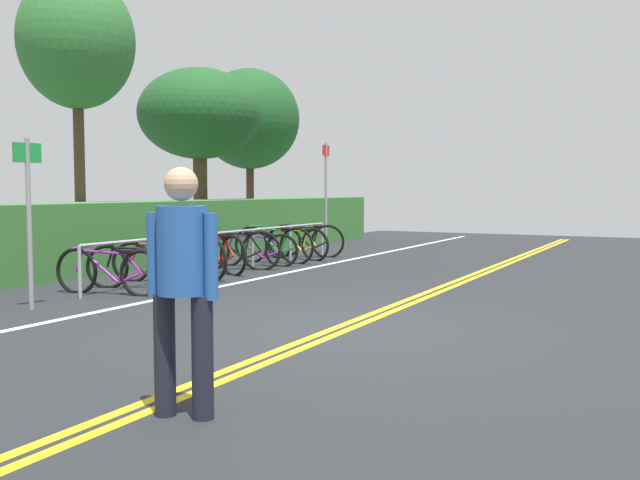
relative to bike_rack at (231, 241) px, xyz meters
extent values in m
cube|color=#232628|center=(-3.73, -4.06, -0.58)|extent=(33.54, 13.25, 0.05)
cube|color=gold|center=(-3.73, -4.14, -0.56)|extent=(30.19, 0.10, 0.00)
cube|color=gold|center=(-3.73, -3.98, -0.56)|extent=(30.19, 0.10, 0.00)
cube|color=white|center=(-3.73, -0.99, -0.56)|extent=(30.19, 0.12, 0.00)
cylinder|color=#9EA0A5|center=(-3.56, 0.00, -0.20)|extent=(0.05, 0.05, 0.71)
cylinder|color=#9EA0A5|center=(-2.14, 0.00, -0.20)|extent=(0.05, 0.05, 0.71)
cylinder|color=#9EA0A5|center=(-0.71, 0.00, -0.20)|extent=(0.05, 0.05, 0.71)
cylinder|color=#9EA0A5|center=(0.71, 0.00, -0.20)|extent=(0.05, 0.05, 0.71)
cylinder|color=#9EA0A5|center=(2.14, 0.00, -0.20)|extent=(0.05, 0.05, 0.71)
cylinder|color=#9EA0A5|center=(3.56, 0.00, -0.20)|extent=(0.05, 0.05, 0.71)
cylinder|color=#9EA0A5|center=(0.00, 0.00, 0.16)|extent=(7.13, 0.04, 0.04)
torus|color=black|center=(-3.21, 0.43, -0.25)|extent=(0.18, 0.68, 0.68)
torus|color=black|center=(-3.02, -0.60, -0.25)|extent=(0.18, 0.68, 0.68)
cylinder|color=purple|center=(-3.14, 0.05, -0.17)|extent=(0.14, 0.60, 0.47)
cylinder|color=purple|center=(-3.13, -0.02, 0.03)|extent=(0.16, 0.71, 0.07)
cylinder|color=purple|center=(-3.07, -0.30, -0.18)|extent=(0.07, 0.17, 0.42)
cylinder|color=purple|center=(-3.05, -0.42, -0.32)|extent=(0.10, 0.38, 0.17)
cylinder|color=purple|center=(-3.04, -0.48, -0.11)|extent=(0.08, 0.26, 0.29)
cylinder|color=purple|center=(-3.20, 0.38, -0.10)|extent=(0.06, 0.14, 0.31)
cube|color=black|center=(-3.06, -0.37, 0.05)|extent=(0.11, 0.21, 0.05)
cylinder|color=purple|center=(-3.19, 0.33, 0.10)|extent=(0.46, 0.11, 0.03)
torus|color=black|center=(-2.61, 0.43, -0.25)|extent=(0.27, 0.66, 0.68)
torus|color=black|center=(-2.27, -0.55, -0.25)|extent=(0.27, 0.66, 0.68)
cylinder|color=black|center=(-2.48, 0.07, -0.17)|extent=(0.23, 0.57, 0.47)
cylinder|color=black|center=(-2.46, 0.00, 0.04)|extent=(0.26, 0.68, 0.07)
cylinder|color=black|center=(-2.37, -0.27, -0.18)|extent=(0.09, 0.17, 0.42)
cylinder|color=black|center=(-2.33, -0.38, -0.32)|extent=(0.16, 0.37, 0.17)
cylinder|color=black|center=(-2.31, -0.44, -0.11)|extent=(0.12, 0.25, 0.29)
cylinder|color=black|center=(-2.59, 0.38, -0.10)|extent=(0.08, 0.14, 0.31)
cube|color=black|center=(-2.35, -0.33, 0.05)|extent=(0.14, 0.22, 0.05)
cylinder|color=black|center=(-2.58, 0.34, 0.10)|extent=(0.44, 0.18, 0.03)
torus|color=black|center=(-1.86, 0.63, -0.25)|extent=(0.28, 0.65, 0.67)
torus|color=black|center=(-1.51, -0.37, -0.25)|extent=(0.28, 0.65, 0.67)
cylinder|color=red|center=(-1.73, 0.26, -0.17)|extent=(0.24, 0.58, 0.46)
cylinder|color=red|center=(-1.71, 0.19, 0.03)|extent=(0.28, 0.69, 0.07)
cylinder|color=red|center=(-1.61, -0.08, -0.19)|extent=(0.09, 0.17, 0.41)
cylinder|color=red|center=(-1.57, -0.19, -0.32)|extent=(0.16, 0.37, 0.17)
cylinder|color=red|center=(-1.55, -0.26, -0.12)|extent=(0.12, 0.26, 0.29)
cylinder|color=red|center=(-1.84, 0.58, -0.10)|extent=(0.08, 0.14, 0.30)
cube|color=black|center=(-1.58, -0.15, 0.04)|extent=(0.14, 0.22, 0.05)
cylinder|color=red|center=(-1.83, 0.53, 0.09)|extent=(0.44, 0.18, 0.03)
torus|color=black|center=(-0.95, 0.52, -0.22)|extent=(0.23, 0.72, 0.72)
torus|color=black|center=(-1.20, -0.46, -0.22)|extent=(0.23, 0.72, 0.72)
cylinder|color=orange|center=(-1.04, 0.15, -0.14)|extent=(0.17, 0.57, 0.50)
cylinder|color=orange|center=(-1.06, 0.09, 0.08)|extent=(0.20, 0.68, 0.07)
cylinder|color=orange|center=(-1.13, -0.18, -0.16)|extent=(0.07, 0.17, 0.45)
cylinder|color=orange|center=(-1.15, -0.29, -0.30)|extent=(0.12, 0.36, 0.18)
cylinder|color=orange|center=(-1.17, -0.35, -0.08)|extent=(0.10, 0.25, 0.31)
cylinder|color=orange|center=(-0.97, 0.47, -0.07)|extent=(0.07, 0.14, 0.33)
cube|color=black|center=(-1.14, -0.24, 0.09)|extent=(0.13, 0.21, 0.05)
cylinder|color=orange|center=(-0.98, 0.42, 0.14)|extent=(0.45, 0.14, 0.03)
torus|color=black|center=(-0.17, 0.55, -0.22)|extent=(0.28, 0.71, 0.73)
torus|color=black|center=(-0.47, -0.37, -0.22)|extent=(0.28, 0.71, 0.73)
cylinder|color=red|center=(-0.28, 0.20, -0.14)|extent=(0.21, 0.54, 0.50)
cylinder|color=red|center=(-0.30, 0.14, 0.08)|extent=(0.24, 0.64, 0.07)
cylinder|color=red|center=(-0.39, -0.11, -0.15)|extent=(0.08, 0.16, 0.45)
cylinder|color=red|center=(-0.42, -0.21, -0.30)|extent=(0.14, 0.35, 0.18)
cylinder|color=red|center=(-0.44, -0.27, -0.08)|extent=(0.11, 0.24, 0.31)
cylinder|color=red|center=(-0.18, 0.50, -0.06)|extent=(0.08, 0.14, 0.33)
cube|color=black|center=(-0.41, -0.17, 0.10)|extent=(0.14, 0.21, 0.05)
cylinder|color=red|center=(-0.20, 0.45, 0.15)|extent=(0.45, 0.17, 0.03)
torus|color=black|center=(0.12, 0.54, -0.21)|extent=(0.31, 0.73, 0.75)
torus|color=black|center=(0.44, -0.36, -0.21)|extent=(0.31, 0.73, 0.75)
cylinder|color=black|center=(0.24, 0.21, -0.12)|extent=(0.22, 0.53, 0.52)
cylinder|color=black|center=(0.26, 0.15, 0.11)|extent=(0.25, 0.63, 0.07)
cylinder|color=black|center=(0.35, -0.10, -0.14)|extent=(0.09, 0.16, 0.46)
cylinder|color=black|center=(0.38, -0.20, -0.29)|extent=(0.15, 0.34, 0.19)
cylinder|color=black|center=(0.40, -0.26, -0.06)|extent=(0.11, 0.24, 0.32)
cylinder|color=black|center=(0.14, 0.50, -0.04)|extent=(0.08, 0.13, 0.34)
cube|color=black|center=(0.37, -0.16, 0.12)|extent=(0.14, 0.22, 0.05)
cylinder|color=black|center=(0.15, 0.45, 0.17)|extent=(0.44, 0.18, 0.03)
torus|color=black|center=(0.79, 0.63, -0.26)|extent=(0.26, 0.65, 0.66)
torus|color=black|center=(1.12, -0.39, -0.26)|extent=(0.26, 0.65, 0.66)
cylinder|color=purple|center=(0.91, 0.25, -0.18)|extent=(0.22, 0.59, 0.45)
cylinder|color=purple|center=(0.94, 0.18, 0.02)|extent=(0.26, 0.70, 0.07)
cylinder|color=purple|center=(1.03, -0.10, -0.19)|extent=(0.09, 0.18, 0.41)
cylinder|color=purple|center=(1.06, -0.21, -0.32)|extent=(0.15, 0.38, 0.17)
cylinder|color=purple|center=(1.09, -0.28, -0.13)|extent=(0.12, 0.26, 0.28)
cylinder|color=purple|center=(0.81, 0.57, -0.11)|extent=(0.08, 0.14, 0.30)
cube|color=black|center=(1.05, -0.17, 0.03)|extent=(0.14, 0.21, 0.05)
cylinder|color=purple|center=(0.82, 0.52, 0.08)|extent=(0.45, 0.17, 0.03)
torus|color=black|center=(1.60, 0.61, -0.21)|extent=(0.11, 0.76, 0.76)
torus|color=black|center=(1.66, -0.41, -0.21)|extent=(0.11, 0.76, 0.76)
cylinder|color=#198C38|center=(1.62, 0.23, -0.12)|extent=(0.07, 0.59, 0.52)
cylinder|color=#198C38|center=(1.63, 0.16, 0.11)|extent=(0.08, 0.70, 0.07)
cylinder|color=#198C38|center=(1.64, -0.12, -0.14)|extent=(0.05, 0.17, 0.47)
cylinder|color=#198C38|center=(1.65, -0.24, -0.29)|extent=(0.06, 0.38, 0.19)
cylinder|color=#198C38|center=(1.66, -0.30, -0.06)|extent=(0.05, 0.26, 0.32)
cylinder|color=#198C38|center=(1.60, 0.56, -0.04)|extent=(0.04, 0.14, 0.35)
cube|color=black|center=(1.65, -0.19, 0.12)|extent=(0.09, 0.20, 0.05)
cylinder|color=#198C38|center=(1.60, 0.51, 0.18)|extent=(0.46, 0.06, 0.03)
torus|color=black|center=(2.53, 0.51, -0.23)|extent=(0.16, 0.70, 0.70)
torus|color=black|center=(2.39, -0.44, -0.23)|extent=(0.16, 0.70, 0.70)
cylinder|color=yellow|center=(2.48, 0.15, -0.15)|extent=(0.12, 0.55, 0.48)
cylinder|color=yellow|center=(2.47, 0.09, 0.06)|extent=(0.13, 0.65, 0.07)
cylinder|color=yellow|center=(2.43, -0.17, -0.17)|extent=(0.06, 0.16, 0.43)
cylinder|color=yellow|center=(2.42, -0.27, -0.31)|extent=(0.09, 0.35, 0.18)
cylinder|color=yellow|center=(2.41, -0.34, -0.10)|extent=(0.07, 0.24, 0.30)
cylinder|color=yellow|center=(2.53, 0.46, -0.08)|extent=(0.05, 0.13, 0.32)
cube|color=black|center=(2.42, -0.23, 0.07)|extent=(0.11, 0.21, 0.05)
cylinder|color=yellow|center=(2.52, 0.42, 0.12)|extent=(0.46, 0.10, 0.03)
torus|color=black|center=(2.87, 0.57, -0.22)|extent=(0.29, 0.72, 0.74)
torus|color=black|center=(3.17, -0.34, -0.22)|extent=(0.29, 0.72, 0.74)
cylinder|color=black|center=(2.98, 0.23, -0.13)|extent=(0.21, 0.53, 0.51)
cylinder|color=black|center=(3.00, 0.17, 0.09)|extent=(0.24, 0.63, 0.07)
cylinder|color=black|center=(3.09, -0.08, -0.15)|extent=(0.08, 0.16, 0.46)
cylinder|color=black|center=(3.12, -0.18, -0.29)|extent=(0.15, 0.34, 0.19)
cylinder|color=black|center=(3.14, -0.24, -0.07)|extent=(0.11, 0.24, 0.31)
cylinder|color=black|center=(2.89, 0.53, -0.05)|extent=(0.08, 0.14, 0.34)
cube|color=black|center=(3.11, -0.14, 0.11)|extent=(0.14, 0.22, 0.05)
cylinder|color=black|center=(2.90, 0.48, 0.16)|extent=(0.45, 0.17, 0.03)
cylinder|color=#1E1E2D|center=(-6.93, -4.29, -0.16)|extent=(0.14, 0.14, 0.80)
cylinder|color=#1E1E2D|center=(-6.88, -4.55, -0.16)|extent=(0.14, 0.14, 0.80)
cylinder|color=#2659A5|center=(-6.90, -4.42, 0.53)|extent=(0.32, 0.32, 0.57)
sphere|color=tan|center=(-6.90, -4.42, 0.95)|extent=(0.22, 0.22, 0.22)
cylinder|color=#2659A5|center=(-6.95, -4.22, 0.49)|extent=(0.09, 0.09, 0.55)
cylinder|color=#2659A5|center=(-6.86, -4.61, 0.49)|extent=(0.09, 0.09, 0.55)
cylinder|color=gray|center=(-4.49, -0.15, 0.49)|extent=(0.06, 0.06, 2.10)
cube|color=#198C33|center=(-4.49, -0.15, 1.36)|extent=(0.36, 0.09, 0.24)
cylinder|color=gray|center=(4.03, 0.14, 0.71)|extent=(0.06, 0.06, 2.54)
cube|color=red|center=(4.03, 0.14, 1.81)|extent=(0.36, 0.07, 0.24)
cube|color=#387533|center=(1.50, 2.32, 0.06)|extent=(16.13, 1.33, 1.24)
cylinder|color=#473323|center=(-0.51, 3.15, 1.01)|extent=(0.20, 0.20, 3.14)
ellipsoid|color=#2D6B30|center=(-0.51, 3.15, 3.74)|extent=(2.18, 2.18, 2.58)
cylinder|color=#473323|center=(3.57, 3.37, 0.60)|extent=(0.34, 0.34, 2.33)
ellipsoid|color=#1C4C21|center=(3.57, 3.37, 2.76)|extent=(2.98, 2.98, 2.20)
cylinder|color=#473323|center=(7.30, 4.36, 0.56)|extent=(0.23, 0.23, 2.23)
ellipsoid|color=#1C4C21|center=(7.30, 4.36, 3.00)|extent=(2.95, 2.95, 2.95)
camera|label=1|loc=(-10.48, -7.28, 0.91)|focal=39.73mm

